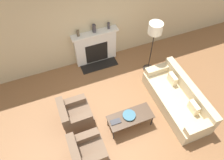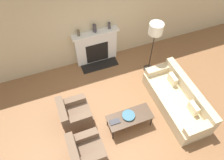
# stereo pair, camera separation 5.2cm
# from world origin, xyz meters

# --- Properties ---
(ground_plane) EXTENTS (18.00, 18.00, 0.00)m
(ground_plane) POSITION_xyz_m (0.00, 0.00, 0.00)
(ground_plane) COLOR brown
(wall_back) EXTENTS (18.00, 0.06, 2.90)m
(wall_back) POSITION_xyz_m (0.00, 2.55, 1.45)
(wall_back) COLOR #C6B289
(wall_back) RESTS_ON ground_plane
(fireplace) EXTENTS (1.43, 0.59, 1.16)m
(fireplace) POSITION_xyz_m (0.06, 2.40, 0.56)
(fireplace) COLOR silver
(fireplace) RESTS_ON ground_plane
(couch) EXTENTS (0.90, 2.23, 0.75)m
(couch) POSITION_xyz_m (1.55, -0.09, 0.29)
(couch) COLOR #CCB78E
(couch) RESTS_ON ground_plane
(armchair_near) EXTENTS (0.77, 0.74, 0.79)m
(armchair_near) POSITION_xyz_m (-1.19, -0.60, 0.32)
(armchair_near) COLOR brown
(armchair_near) RESTS_ON ground_plane
(armchair_far) EXTENTS (0.77, 0.74, 0.79)m
(armchair_far) POSITION_xyz_m (-1.19, 0.43, 0.32)
(armchair_far) COLOR brown
(armchair_far) RESTS_ON ground_plane
(coffee_table) EXTENTS (1.15, 0.48, 0.43)m
(coffee_table) POSITION_xyz_m (0.09, -0.18, 0.39)
(coffee_table) COLOR #4C3828
(coffee_table) RESTS_ON ground_plane
(bowl) EXTENTS (0.33, 0.33, 0.06)m
(bowl) POSITION_xyz_m (0.06, -0.15, 0.46)
(bowl) COLOR #38667A
(bowl) RESTS_ON coffee_table
(book) EXTENTS (0.26, 0.15, 0.02)m
(book) POSITION_xyz_m (-0.32, -0.18, 0.44)
(book) COLOR #38383D
(book) RESTS_ON coffee_table
(floor_lamp) EXTENTS (0.39, 0.39, 1.75)m
(floor_lamp) POSITION_xyz_m (1.48, 1.42, 1.48)
(floor_lamp) COLOR black
(floor_lamp) RESTS_ON ground_plane
(mantel_vase_left) EXTENTS (0.08, 0.08, 0.19)m
(mantel_vase_left) POSITION_xyz_m (-0.42, 2.42, 1.25)
(mantel_vase_left) COLOR brown
(mantel_vase_left) RESTS_ON fireplace
(mantel_vase_center_left) EXTENTS (0.11, 0.11, 0.25)m
(mantel_vase_center_left) POSITION_xyz_m (0.06, 2.42, 1.28)
(mantel_vase_center_left) COLOR #3D383D
(mantel_vase_center_left) RESTS_ON fireplace
(mantel_vase_center_right) EXTENTS (0.08, 0.08, 0.20)m
(mantel_vase_center_right) POSITION_xyz_m (0.52, 2.42, 1.26)
(mantel_vase_center_right) COLOR #3D383D
(mantel_vase_center_right) RESTS_ON fireplace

